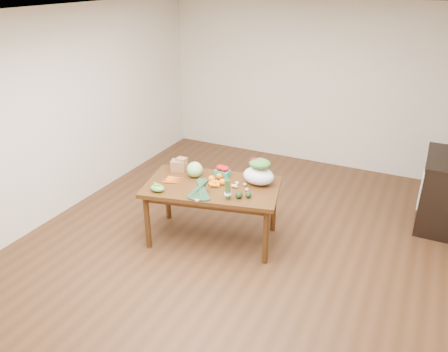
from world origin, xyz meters
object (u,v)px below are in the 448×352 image
at_px(dining_table, 212,212).
at_px(kale_bunch, 199,191).
at_px(mandarin_cluster, 215,183).
at_px(salad_bag, 259,173).
at_px(cabinet, 442,191).
at_px(paper_bag, 178,164).
at_px(asparagus_bundle, 228,189).
at_px(cabbage, 195,170).

xyz_separation_m(dining_table, kale_bunch, (0.01, -0.34, 0.45)).
bearing_deg(mandarin_cluster, dining_table, 167.50).
distance_m(mandarin_cluster, salad_bag, 0.54).
relative_size(cabinet, kale_bunch, 2.55).
xyz_separation_m(paper_bag, kale_bunch, (0.59, -0.52, -0.00)).
distance_m(dining_table, salad_bag, 0.76).
xyz_separation_m(paper_bag, asparagus_bundle, (0.90, -0.43, 0.04)).
bearing_deg(salad_bag, dining_table, -150.79).
relative_size(asparagus_bundle, salad_bag, 0.66).
relative_size(paper_bag, salad_bag, 0.64).
distance_m(cabbage, asparagus_bundle, 0.71).
bearing_deg(asparagus_bundle, paper_bag, 141.76).
relative_size(paper_bag, mandarin_cluster, 1.33).
bearing_deg(cabbage, mandarin_cluster, -19.95).
distance_m(cabinet, cabbage, 3.23).
xyz_separation_m(dining_table, salad_bag, (0.48, 0.27, 0.52)).
height_order(paper_bag, kale_bunch, paper_bag).
bearing_deg(cabinet, dining_table, -146.77).
relative_size(cabbage, mandarin_cluster, 1.08).
bearing_deg(asparagus_bundle, dining_table, 130.13).
bearing_deg(dining_table, cabinet, 20.33).
relative_size(cabinet, paper_bag, 4.26).
bearing_deg(paper_bag, salad_bag, 4.58).
bearing_deg(salad_bag, paper_bag, -175.42).
bearing_deg(dining_table, mandarin_cluster, -25.40).
height_order(paper_bag, asparagus_bundle, asparagus_bundle).
distance_m(cabbage, kale_bunch, 0.55).
bearing_deg(paper_bag, cabinet, 25.30).
height_order(mandarin_cluster, salad_bag, salad_bag).
bearing_deg(mandarin_cluster, cabinet, 33.75).
xyz_separation_m(paper_bag, mandarin_cluster, (0.62, -0.19, -0.05)).
distance_m(dining_table, asparagus_bundle, 0.64).
xyz_separation_m(cabinet, asparagus_bundle, (-2.20, -1.89, 0.40)).
distance_m(cabinet, kale_bunch, 3.22).
distance_m(dining_table, cabbage, 0.57).
relative_size(cabinet, cabbage, 5.26).
height_order(cabinet, cabbage, cabbage).
distance_m(mandarin_cluster, asparagus_bundle, 0.37).
bearing_deg(kale_bunch, cabinet, 25.48).
distance_m(asparagus_bundle, salad_bag, 0.54).
xyz_separation_m(mandarin_cluster, asparagus_bundle, (0.28, -0.23, 0.09)).
height_order(dining_table, cabbage, cabbage).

